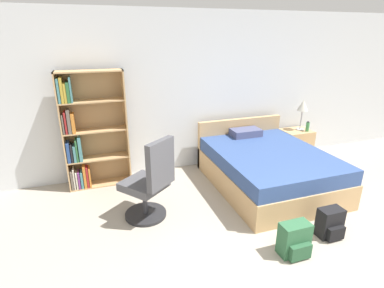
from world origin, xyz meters
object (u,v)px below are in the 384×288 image
object	(u,v)px
bed	(266,167)
backpack_green	(295,240)
bookshelf	(87,134)
nightstand	(295,144)
office_chair	(150,184)
backpack_black	(330,224)
table_lamp	(303,107)
water_bottle	(308,127)

from	to	relation	value
bed	backpack_green	distance (m)	1.60
bookshelf	nightstand	distance (m)	3.75
bed	office_chair	distance (m)	1.91
nightstand	backpack_black	world-z (taller)	nightstand
table_lamp	water_bottle	size ratio (longest dim) A/B	3.00
table_lamp	backpack_black	bearing A→B (deg)	-118.86
backpack_green	bed	bearing A→B (deg)	69.14
bookshelf	water_bottle	xyz separation A→B (m)	(3.84, -0.15, -0.22)
bookshelf	office_chair	distance (m)	1.41
nightstand	table_lamp	xyz separation A→B (m)	(0.07, 0.01, 0.70)
office_chair	backpack_black	xyz separation A→B (m)	(1.89, -1.03, -0.32)
office_chair	nightstand	size ratio (longest dim) A/B	2.05
table_lamp	water_bottle	distance (m)	0.38
bed	table_lamp	distance (m)	1.61
bed	table_lamp	world-z (taller)	table_lamp
bed	backpack_green	bearing A→B (deg)	-110.86
bookshelf	office_chair	size ratio (longest dim) A/B	1.61
bookshelf	backpack_green	distance (m)	3.14
bookshelf	water_bottle	size ratio (longest dim) A/B	9.34
bookshelf	bed	xyz separation A→B (m)	(2.56, -0.85, -0.54)
bookshelf	table_lamp	distance (m)	3.77
bed	backpack_black	distance (m)	1.37
backpack_black	backpack_green	distance (m)	0.60
water_bottle	nightstand	bearing A→B (deg)	141.74
bed	water_bottle	xyz separation A→B (m)	(1.28, 0.70, 0.32)
office_chair	nightstand	distance (m)	3.23
water_bottle	office_chair	bearing A→B (deg)	-161.86
bed	backpack_green	size ratio (longest dim) A/B	5.46
bookshelf	bed	world-z (taller)	bookshelf
bookshelf	nightstand	xyz separation A→B (m)	(3.70, -0.04, -0.58)
nightstand	table_lamp	distance (m)	0.71
bookshelf	backpack_green	bearing A→B (deg)	-49.64
bed	backpack_green	world-z (taller)	bed
water_bottle	backpack_green	distance (m)	2.90
water_bottle	backpack_green	bearing A→B (deg)	-130.24
backpack_green	office_chair	bearing A→B (deg)	138.52
bookshelf	nightstand	bearing A→B (deg)	-0.67
bed	water_bottle	world-z (taller)	bed
nightstand	backpack_black	distance (m)	2.45
water_bottle	backpack_black	bearing A→B (deg)	-121.59
water_bottle	backpack_black	xyz separation A→B (m)	(-1.27, -2.06, -0.45)
nightstand	water_bottle	size ratio (longest dim) A/B	2.83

